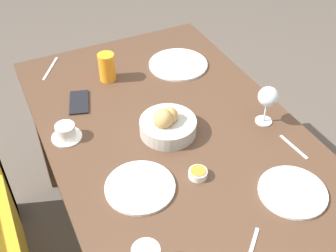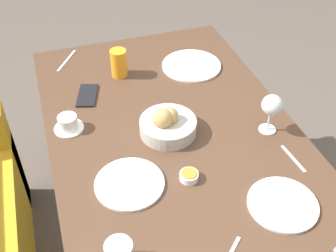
{
  "view_description": "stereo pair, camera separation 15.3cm",
  "coord_description": "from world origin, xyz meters",
  "px_view_note": "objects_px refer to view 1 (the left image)",
  "views": [
    {
      "loc": [
        -1.0,
        0.52,
        1.81
      ],
      "look_at": [
        0.05,
        0.02,
        0.8
      ],
      "focal_mm": 45.0,
      "sensor_mm": 36.0,
      "label": 1
    },
    {
      "loc": [
        -1.05,
        0.38,
        1.81
      ],
      "look_at": [
        0.05,
        0.02,
        0.8
      ],
      "focal_mm": 45.0,
      "sensor_mm": 36.0,
      "label": 2
    }
  ],
  "objects_px": {
    "plate_far_center": "(140,187)",
    "knife_silver": "(50,68)",
    "jam_bowl_honey": "(198,173)",
    "juice_glass": "(107,67)",
    "plate_near_right": "(178,64)",
    "wine_glass": "(268,98)",
    "bread_basket": "(168,125)",
    "plate_near_left": "(293,192)",
    "spoon_coffee": "(294,147)",
    "cell_phone": "(79,102)",
    "coffee_cup": "(66,132)"
  },
  "relations": [
    {
      "from": "juice_glass",
      "to": "wine_glass",
      "type": "distance_m",
      "value": 0.69
    },
    {
      "from": "plate_near_right",
      "to": "plate_far_center",
      "type": "bearing_deg",
      "value": 143.79
    },
    {
      "from": "plate_near_left",
      "to": "juice_glass",
      "type": "bearing_deg",
      "value": 20.26
    },
    {
      "from": "spoon_coffee",
      "to": "knife_silver",
      "type": "bearing_deg",
      "value": 36.94
    },
    {
      "from": "coffee_cup",
      "to": "spoon_coffee",
      "type": "bearing_deg",
      "value": -119.08
    },
    {
      "from": "plate_near_left",
      "to": "spoon_coffee",
      "type": "distance_m",
      "value": 0.22
    },
    {
      "from": "plate_far_center",
      "to": "coffee_cup",
      "type": "bearing_deg",
      "value": 23.73
    },
    {
      "from": "plate_near_right",
      "to": "jam_bowl_honey",
      "type": "xyz_separation_m",
      "value": [
        -0.63,
        0.24,
        0.01
      ]
    },
    {
      "from": "plate_far_center",
      "to": "knife_silver",
      "type": "bearing_deg",
      "value": 6.48
    },
    {
      "from": "wine_glass",
      "to": "spoon_coffee",
      "type": "xyz_separation_m",
      "value": [
        -0.16,
        -0.01,
        -0.11
      ]
    },
    {
      "from": "jam_bowl_honey",
      "to": "spoon_coffee",
      "type": "height_order",
      "value": "jam_bowl_honey"
    },
    {
      "from": "coffee_cup",
      "to": "spoon_coffee",
      "type": "height_order",
      "value": "coffee_cup"
    },
    {
      "from": "plate_far_center",
      "to": "spoon_coffee",
      "type": "distance_m",
      "value": 0.57
    },
    {
      "from": "plate_far_center",
      "to": "wine_glass",
      "type": "distance_m",
      "value": 0.57
    },
    {
      "from": "plate_far_center",
      "to": "bread_basket",
      "type": "bearing_deg",
      "value": -43.78
    },
    {
      "from": "plate_far_center",
      "to": "coffee_cup",
      "type": "distance_m",
      "value": 0.37
    },
    {
      "from": "bread_basket",
      "to": "juice_glass",
      "type": "bearing_deg",
      "value": 10.9
    },
    {
      "from": "bread_basket",
      "to": "wine_glass",
      "type": "relative_size",
      "value": 1.34
    },
    {
      "from": "spoon_coffee",
      "to": "wine_glass",
      "type": "bearing_deg",
      "value": 4.95
    },
    {
      "from": "plate_far_center",
      "to": "spoon_coffee",
      "type": "bearing_deg",
      "value": -96.11
    },
    {
      "from": "wine_glass",
      "to": "coffee_cup",
      "type": "height_order",
      "value": "wine_glass"
    },
    {
      "from": "plate_near_right",
      "to": "wine_glass",
      "type": "distance_m",
      "value": 0.52
    },
    {
      "from": "plate_near_left",
      "to": "coffee_cup",
      "type": "xyz_separation_m",
      "value": [
        0.56,
        0.58,
        0.02
      ]
    },
    {
      "from": "coffee_cup",
      "to": "cell_phone",
      "type": "distance_m",
      "value": 0.21
    },
    {
      "from": "plate_near_right",
      "to": "knife_silver",
      "type": "distance_m",
      "value": 0.57
    },
    {
      "from": "plate_far_center",
      "to": "knife_silver",
      "type": "height_order",
      "value": "plate_far_center"
    },
    {
      "from": "plate_near_left",
      "to": "wine_glass",
      "type": "relative_size",
      "value": 1.4
    },
    {
      "from": "plate_near_right",
      "to": "cell_phone",
      "type": "relative_size",
      "value": 1.6
    },
    {
      "from": "plate_near_right",
      "to": "cell_phone",
      "type": "xyz_separation_m",
      "value": [
        -0.08,
        0.48,
        -0.0
      ]
    },
    {
      "from": "knife_silver",
      "to": "plate_near_right",
      "type": "bearing_deg",
      "value": -112.82
    },
    {
      "from": "bread_basket",
      "to": "plate_near_right",
      "type": "relative_size",
      "value": 0.79
    },
    {
      "from": "coffee_cup",
      "to": "jam_bowl_honey",
      "type": "bearing_deg",
      "value": -137.66
    },
    {
      "from": "plate_near_right",
      "to": "plate_far_center",
      "type": "xyz_separation_m",
      "value": [
        -0.59,
        0.43,
        0.0
      ]
    },
    {
      "from": "plate_far_center",
      "to": "jam_bowl_honey",
      "type": "distance_m",
      "value": 0.19
    },
    {
      "from": "spoon_coffee",
      "to": "cell_phone",
      "type": "height_order",
      "value": "cell_phone"
    },
    {
      "from": "plate_far_center",
      "to": "jam_bowl_honey",
      "type": "xyz_separation_m",
      "value": [
        -0.04,
        -0.19,
        0.01
      ]
    },
    {
      "from": "knife_silver",
      "to": "plate_far_center",
      "type": "bearing_deg",
      "value": -173.52
    },
    {
      "from": "bread_basket",
      "to": "plate_near_left",
      "type": "xyz_separation_m",
      "value": [
        -0.43,
        -0.23,
        -0.03
      ]
    },
    {
      "from": "coffee_cup",
      "to": "cell_phone",
      "type": "relative_size",
      "value": 0.67
    },
    {
      "from": "juice_glass",
      "to": "knife_silver",
      "type": "distance_m",
      "value": 0.28
    },
    {
      "from": "spoon_coffee",
      "to": "cell_phone",
      "type": "xyz_separation_m",
      "value": [
        0.58,
        0.61,
        0.0
      ]
    },
    {
      "from": "plate_near_left",
      "to": "wine_glass",
      "type": "bearing_deg",
      "value": -20.43
    },
    {
      "from": "plate_near_right",
      "to": "jam_bowl_honey",
      "type": "height_order",
      "value": "jam_bowl_honey"
    },
    {
      "from": "plate_far_center",
      "to": "cell_phone",
      "type": "distance_m",
      "value": 0.52
    },
    {
      "from": "jam_bowl_honey",
      "to": "juice_glass",
      "type": "bearing_deg",
      "value": 6.69
    },
    {
      "from": "plate_far_center",
      "to": "juice_glass",
      "type": "bearing_deg",
      "value": -10.26
    },
    {
      "from": "bread_basket",
      "to": "spoon_coffee",
      "type": "relative_size",
      "value": 1.51
    },
    {
      "from": "knife_silver",
      "to": "plate_near_left",
      "type": "bearing_deg",
      "value": -153.42
    },
    {
      "from": "jam_bowl_honey",
      "to": "cell_phone",
      "type": "height_order",
      "value": "jam_bowl_honey"
    },
    {
      "from": "knife_silver",
      "to": "wine_glass",
      "type": "bearing_deg",
      "value": -137.9
    }
  ]
}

